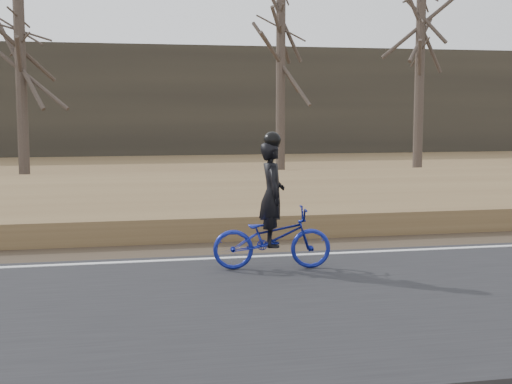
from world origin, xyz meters
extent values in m
plane|color=olive|center=(0.00, 0.00, 0.00)|extent=(120.00, 120.00, 0.00)
cube|color=black|center=(0.00, -2.50, 0.03)|extent=(120.00, 6.00, 0.06)
cube|color=silver|center=(0.00, 0.20, 0.07)|extent=(120.00, 0.12, 0.01)
cube|color=#473A2B|center=(0.00, 1.20, 0.02)|extent=(120.00, 1.60, 0.04)
cube|color=olive|center=(0.00, 4.20, 0.22)|extent=(120.00, 5.00, 0.44)
cube|color=slate|center=(0.00, 8.00, 0.23)|extent=(120.00, 3.00, 0.45)
cube|color=black|center=(0.00, 8.00, 0.52)|extent=(120.00, 2.40, 0.14)
cube|color=brown|center=(0.00, 7.28, 0.67)|extent=(120.00, 0.07, 0.15)
cube|color=brown|center=(0.00, 8.72, 0.67)|extent=(120.00, 0.07, 0.15)
cube|color=#383328|center=(0.00, 30.00, 3.00)|extent=(120.00, 4.00, 6.00)
imported|color=navy|center=(2.02, -0.69, 0.53)|extent=(1.85, 0.83, 0.94)
imported|color=black|center=(2.02, -0.69, 1.20)|extent=(0.44, 0.62, 1.58)
sphere|color=black|center=(2.02, -0.69, 2.01)|extent=(0.26, 0.26, 0.26)
cylinder|color=#4C4037|center=(-3.05, 12.95, 3.59)|extent=(0.36, 0.36, 7.18)
cylinder|color=#4C4037|center=(6.24, 16.06, 3.67)|extent=(0.36, 0.36, 7.34)
cylinder|color=#4C4037|center=(11.16, 14.18, 3.57)|extent=(0.36, 0.36, 7.13)
camera|label=1|loc=(-0.39, -11.07, 2.46)|focal=50.00mm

